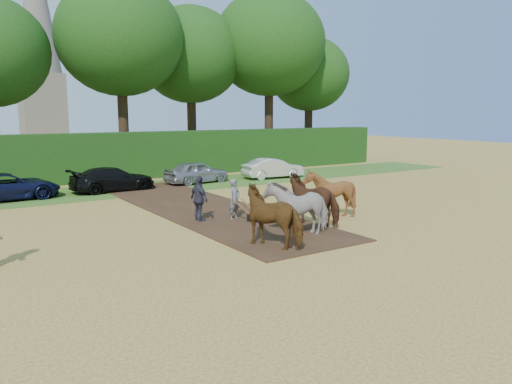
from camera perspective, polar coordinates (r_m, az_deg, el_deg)
The scene contains 9 objects.
ground at distance 16.02m, azimuth 0.36°, elevation -6.39°, with size 120.00×120.00×0.00m, color gold.
earth_strip at distance 22.65m, azimuth -6.35°, elevation -1.77°, with size 4.50×17.00×0.05m, color #472D1C.
grass_verge at distance 28.49m, azimuth -15.50°, elevation 0.18°, with size 50.00×5.00×0.03m, color #38601E.
hedgerow at distance 32.60m, azimuth -18.07°, elevation 3.78°, with size 46.00×1.60×3.00m, color #14380F.
spectator_far at distance 19.63m, azimuth -6.51°, elevation -0.80°, with size 1.08×0.45×1.84m, color #2A2B39.
plough_team at distance 18.35m, azimuth 5.50°, elevation -1.29°, with size 6.53×5.70×1.98m.
parked_cars at distance 28.01m, azimuth -18.27°, elevation 1.28°, with size 25.18×2.78×1.47m.
treeline at distance 35.50m, azimuth -22.86°, elevation 16.02°, with size 48.70×10.60×14.21m.
church at distance 69.63m, azimuth -23.68°, elevation 16.19°, with size 5.20×5.20×27.00m.
Camera 1 is at (-8.58, -12.83, 4.29)m, focal length 35.00 mm.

